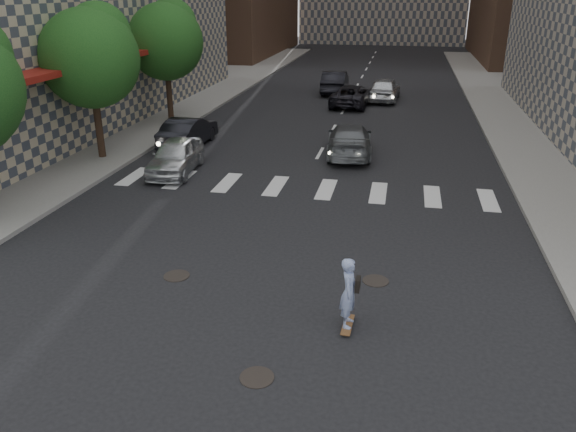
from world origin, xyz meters
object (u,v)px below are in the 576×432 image
silver_sedan (176,156)px  traffic_car_e (335,82)px  tree_c (167,38)px  traffic_car_c (352,95)px  traffic_car_b (349,140)px  traffic_car_d (385,89)px  skateboarder (349,293)px  tree_b (92,53)px  traffic_car_a (188,132)px

silver_sedan → traffic_car_e: traffic_car_e is taller
tree_c → traffic_car_c: 12.46m
traffic_car_b → traffic_car_d: size_ratio=1.06×
tree_c → traffic_car_b: (10.82, -5.14, -3.93)m
traffic_car_c → traffic_car_d: size_ratio=1.05×
skateboarder → traffic_car_c: size_ratio=0.36×
silver_sedan → traffic_car_d: size_ratio=0.89×
tree_b → traffic_car_e: size_ratio=1.36×
skateboarder → silver_sedan: bearing=130.8°
traffic_car_c → traffic_car_a: bearing=65.1°
tree_b → traffic_car_c: size_ratio=1.34×
tree_c → silver_sedan: tree_c is taller
traffic_car_d → traffic_car_a: bearing=61.6°
tree_b → traffic_car_e: tree_b is taller
traffic_car_c → traffic_car_b: bearing=100.4°
traffic_car_c → traffic_car_d: traffic_car_d is taller
silver_sedan → traffic_car_a: (-1.00, 4.09, 0.01)m
tree_b → silver_sedan: 5.72m
tree_b → tree_c: (0.00, 8.00, 0.00)m
tree_b → silver_sedan: (3.95, -1.24, -3.94)m
silver_sedan → traffic_car_a: size_ratio=0.95×
silver_sedan → traffic_car_e: (4.16, 20.41, 0.09)m
tree_c → traffic_car_b: 12.61m
traffic_car_e → traffic_car_b: bearing=97.5°
traffic_car_a → traffic_car_b: 7.87m
traffic_car_d → traffic_car_b: bearing=89.8°
tree_b → tree_c: 8.00m
traffic_car_a → skateboarder: bearing=124.5°
skateboarder → silver_sedan: size_ratio=0.43×
tree_b → traffic_car_a: (2.95, 2.85, -3.93)m
tree_c → skateboarder: bearing=-57.9°
traffic_car_b → skateboarder: bearing=90.6°
traffic_car_d → traffic_car_e: (-3.71, 2.31, 0.00)m
silver_sedan → tree_c: bearing=108.2°
traffic_car_e → tree_c: bearing=52.1°
silver_sedan → tree_b: bearing=157.6°
silver_sedan → traffic_car_e: 20.83m
skateboarder → traffic_car_b: size_ratio=0.36×
skateboarder → traffic_car_c: bearing=97.2°
tree_b → skateboarder: size_ratio=3.74×
traffic_car_a → traffic_car_e: (5.16, 16.32, 0.08)m
traffic_car_e → traffic_car_d: bearing=146.3°
tree_c → traffic_car_d: bearing=36.8°
skateboarder → tree_c: bearing=124.0°
traffic_car_c → traffic_car_e: 4.93m
tree_b → traffic_car_b: tree_b is taller
tree_c → traffic_car_d: 15.27m
traffic_car_a → traffic_car_d: (8.87, 14.01, 0.08)m
tree_b → traffic_car_d: size_ratio=1.41×
tree_c → traffic_car_e: size_ratio=1.36×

